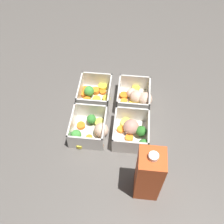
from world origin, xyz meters
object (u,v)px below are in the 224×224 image
at_px(container_far_left, 136,97).
at_px(container_near_right, 91,129).
at_px(juice_carton, 149,174).
at_px(container_near_left, 94,94).
at_px(container_far_right, 133,131).

bearing_deg(container_far_left, container_near_right, -43.28).
relative_size(container_far_left, juice_carton, 0.67).
bearing_deg(container_near_right, container_far_left, 136.72).
bearing_deg(juice_carton, container_near_left, -148.97).
relative_size(container_near_left, container_near_right, 0.99).
bearing_deg(container_far_right, container_near_left, -135.12).
relative_size(container_near_left, container_far_right, 1.04).
bearing_deg(container_far_left, juice_carton, 7.53).
bearing_deg(container_far_right, juice_carton, 14.90).
height_order(container_far_left, juice_carton, juice_carton).
relative_size(container_near_left, container_far_left, 1.03).
xyz_separation_m(container_far_left, juice_carton, (0.32, 0.04, 0.07)).
bearing_deg(container_near_left, juice_carton, 31.03).
bearing_deg(container_far_left, container_far_right, -1.65).
distance_m(container_far_left, juice_carton, 0.33).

